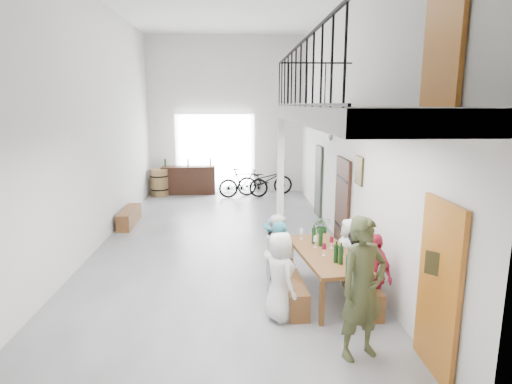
{
  "coord_description": "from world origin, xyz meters",
  "views": [
    {
      "loc": [
        0.37,
        -9.44,
        3.16
      ],
      "look_at": [
        0.77,
        -0.5,
        1.31
      ],
      "focal_mm": 30.0,
      "sensor_mm": 36.0,
      "label": 1
    }
  ],
  "objects_px": {
    "side_bench": "(129,217)",
    "serving_counter": "(189,180)",
    "oak_barrel": "(159,182)",
    "host_standing": "(363,288)",
    "tasting_table": "(325,257)",
    "bench_inner": "(289,284)",
    "bicycle_near": "(265,180)"
  },
  "relations": [
    {
      "from": "serving_counter",
      "to": "host_standing",
      "type": "xyz_separation_m",
      "value": [
        3.27,
        -10.21,
        0.42
      ]
    },
    {
      "from": "host_standing",
      "to": "tasting_table",
      "type": "bearing_deg",
      "value": 71.1
    },
    {
      "from": "oak_barrel",
      "to": "host_standing",
      "type": "bearing_deg",
      "value": -66.85
    },
    {
      "from": "side_bench",
      "to": "serving_counter",
      "type": "height_order",
      "value": "serving_counter"
    },
    {
      "from": "side_bench",
      "to": "bicycle_near",
      "type": "bearing_deg",
      "value": 43.45
    },
    {
      "from": "bench_inner",
      "to": "host_standing",
      "type": "height_order",
      "value": "host_standing"
    },
    {
      "from": "host_standing",
      "to": "bicycle_near",
      "type": "relative_size",
      "value": 0.93
    },
    {
      "from": "side_bench",
      "to": "serving_counter",
      "type": "bearing_deg",
      "value": 73.83
    },
    {
      "from": "oak_barrel",
      "to": "serving_counter",
      "type": "relative_size",
      "value": 0.5
    },
    {
      "from": "bench_inner",
      "to": "tasting_table",
      "type": "bearing_deg",
      "value": -10.3
    },
    {
      "from": "side_bench",
      "to": "host_standing",
      "type": "distance_m",
      "value": 7.68
    },
    {
      "from": "serving_counter",
      "to": "host_standing",
      "type": "bearing_deg",
      "value": -74.04
    },
    {
      "from": "bicycle_near",
      "to": "side_bench",
      "type": "bearing_deg",
      "value": 124.71
    },
    {
      "from": "bench_inner",
      "to": "oak_barrel",
      "type": "height_order",
      "value": "oak_barrel"
    },
    {
      "from": "host_standing",
      "to": "bicycle_near",
      "type": "height_order",
      "value": "host_standing"
    },
    {
      "from": "serving_counter",
      "to": "host_standing",
      "type": "distance_m",
      "value": 10.72
    },
    {
      "from": "bench_inner",
      "to": "oak_barrel",
      "type": "bearing_deg",
      "value": 110.48
    },
    {
      "from": "tasting_table",
      "to": "bench_inner",
      "type": "bearing_deg",
      "value": 164.88
    },
    {
      "from": "tasting_table",
      "to": "serving_counter",
      "type": "distance_m",
      "value": 9.1
    },
    {
      "from": "side_bench",
      "to": "host_standing",
      "type": "height_order",
      "value": "host_standing"
    },
    {
      "from": "side_bench",
      "to": "oak_barrel",
      "type": "height_order",
      "value": "oak_barrel"
    },
    {
      "from": "bench_inner",
      "to": "host_standing",
      "type": "xyz_separation_m",
      "value": [
        0.69,
        -1.74,
        0.7
      ]
    },
    {
      "from": "bench_inner",
      "to": "bicycle_near",
      "type": "distance_m",
      "value": 8.16
    },
    {
      "from": "oak_barrel",
      "to": "serving_counter",
      "type": "height_order",
      "value": "serving_counter"
    },
    {
      "from": "bench_inner",
      "to": "bicycle_near",
      "type": "height_order",
      "value": "bicycle_near"
    },
    {
      "from": "bench_inner",
      "to": "side_bench",
      "type": "relative_size",
      "value": 1.24
    },
    {
      "from": "side_bench",
      "to": "oak_barrel",
      "type": "bearing_deg",
      "value": 87.53
    },
    {
      "from": "side_bench",
      "to": "oak_barrel",
      "type": "relative_size",
      "value": 1.61
    },
    {
      "from": "tasting_table",
      "to": "host_standing",
      "type": "xyz_separation_m",
      "value": [
        0.12,
        -1.67,
        0.21
      ]
    },
    {
      "from": "side_bench",
      "to": "oak_barrel",
      "type": "distance_m",
      "value": 3.72
    },
    {
      "from": "tasting_table",
      "to": "side_bench",
      "type": "xyz_separation_m",
      "value": [
        -4.3,
        4.57,
        -0.49
      ]
    },
    {
      "from": "oak_barrel",
      "to": "serving_counter",
      "type": "distance_m",
      "value": 1.02
    }
  ]
}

